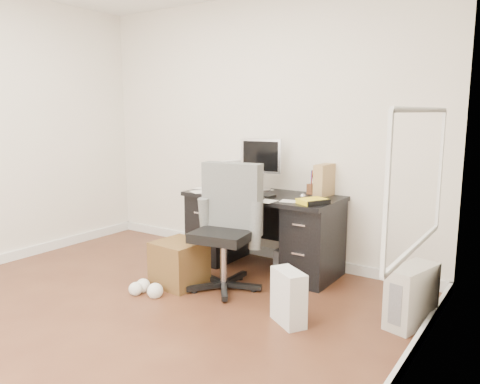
% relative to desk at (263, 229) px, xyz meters
% --- Properties ---
extents(ground, '(4.00, 4.00, 0.00)m').
position_rel_desk_xyz_m(ground, '(-0.30, -1.65, -0.40)').
color(ground, '#482417').
rests_on(ground, ground).
extents(room_shell, '(4.02, 4.02, 2.71)m').
position_rel_desk_xyz_m(room_shell, '(-0.27, -1.62, 1.26)').
color(room_shell, silver).
rests_on(room_shell, ground).
extents(desk, '(1.50, 0.70, 0.75)m').
position_rel_desk_xyz_m(desk, '(0.00, 0.00, 0.00)').
color(desk, black).
rests_on(desk, ground).
extents(loose_papers, '(1.10, 0.60, 0.00)m').
position_rel_desk_xyz_m(loose_papers, '(-0.20, -0.05, 0.35)').
color(loose_papers, silver).
rests_on(loose_papers, desk).
extents(lcd_monitor, '(0.45, 0.30, 0.53)m').
position_rel_desk_xyz_m(lcd_monitor, '(-0.11, 0.14, 0.62)').
color(lcd_monitor, '#BDBCC1').
rests_on(lcd_monitor, desk).
extents(keyboard, '(0.42, 0.17, 0.02)m').
position_rel_desk_xyz_m(keyboard, '(-0.02, -0.13, 0.36)').
color(keyboard, black).
rests_on(keyboard, desk).
extents(computer_mouse, '(0.05, 0.05, 0.05)m').
position_rel_desk_xyz_m(computer_mouse, '(0.45, -0.04, 0.38)').
color(computer_mouse, '#BDBCC1').
rests_on(computer_mouse, desk).
extents(travel_mug, '(0.10, 0.10, 0.19)m').
position_rel_desk_xyz_m(travel_mug, '(-0.59, -0.01, 0.44)').
color(travel_mug, '#171596').
rests_on(travel_mug, desk).
extents(white_binder, '(0.16, 0.27, 0.29)m').
position_rel_desk_xyz_m(white_binder, '(-0.47, 0.13, 0.49)').
color(white_binder, white).
rests_on(white_binder, desk).
extents(magazine_file, '(0.15, 0.27, 0.30)m').
position_rel_desk_xyz_m(magazine_file, '(0.54, 0.22, 0.50)').
color(magazine_file, olive).
rests_on(magazine_file, desk).
extents(pen_cup, '(0.13, 0.13, 0.23)m').
position_rel_desk_xyz_m(pen_cup, '(0.40, 0.26, 0.47)').
color(pen_cup, '#512D17').
rests_on(pen_cup, desk).
extents(yellow_book, '(0.28, 0.30, 0.04)m').
position_rel_desk_xyz_m(yellow_book, '(0.61, -0.17, 0.37)').
color(yellow_book, yellow).
rests_on(yellow_book, desk).
extents(paper_remote, '(0.24, 0.20, 0.02)m').
position_rel_desk_xyz_m(paper_remote, '(0.17, -0.30, 0.36)').
color(paper_remote, silver).
rests_on(paper_remote, desk).
extents(office_chair, '(0.71, 0.71, 1.10)m').
position_rel_desk_xyz_m(office_chair, '(0.00, -0.66, 0.15)').
color(office_chair, '#4B4E4B').
rests_on(office_chair, ground).
extents(pc_tower, '(0.30, 0.48, 0.44)m').
position_rel_desk_xyz_m(pc_tower, '(1.55, -0.47, -0.18)').
color(pc_tower, '#B6AFA4').
rests_on(pc_tower, ground).
extents(shopping_bag, '(0.37, 0.34, 0.40)m').
position_rel_desk_xyz_m(shopping_bag, '(0.80, -0.95, -0.20)').
color(shopping_bag, silver).
rests_on(shopping_bag, ground).
extents(wicker_basket, '(0.43, 0.43, 0.40)m').
position_rel_desk_xyz_m(wicker_basket, '(-0.38, -0.81, -0.20)').
color(wicker_basket, '#472B15').
rests_on(wicker_basket, ground).
extents(desk_printer, '(0.34, 0.29, 0.18)m').
position_rel_desk_xyz_m(desk_printer, '(0.25, 0.17, -0.31)').
color(desk_printer, '#5E5E62').
rests_on(desk_printer, ground).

